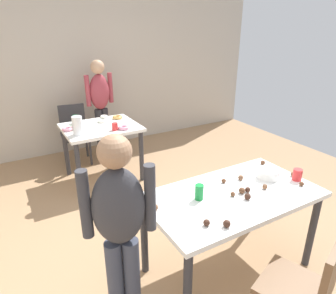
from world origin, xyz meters
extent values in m
plane|color=#9E7A56|center=(0.00, 0.00, 0.00)|extent=(6.40, 6.40, 0.00)
cube|color=#BCB2A3|center=(0.00, 3.20, 1.30)|extent=(6.40, 0.10, 2.60)
cube|color=white|center=(0.14, -0.23, 0.73)|extent=(1.39, 0.77, 0.04)
cylinder|color=#2D2D33|center=(-0.49, -0.55, 0.35)|extent=(0.06, 0.06, 0.71)
cylinder|color=#2D2D33|center=(0.78, -0.55, 0.35)|extent=(0.06, 0.06, 0.71)
cylinder|color=#2D2D33|center=(-0.49, 0.10, 0.35)|extent=(0.06, 0.06, 0.71)
cylinder|color=#2D2D33|center=(0.78, 0.10, 0.35)|extent=(0.06, 0.06, 0.71)
cube|color=white|center=(-0.22, 1.94, 0.73)|extent=(0.95, 0.79, 0.04)
cylinder|color=#2D2D33|center=(-0.64, 1.60, 0.35)|extent=(0.06, 0.06, 0.71)
cylinder|color=#2D2D33|center=(0.19, 1.60, 0.35)|extent=(0.06, 0.06, 0.71)
cylinder|color=#2D2D33|center=(-0.64, 2.27, 0.35)|extent=(0.06, 0.06, 0.71)
cylinder|color=#2D2D33|center=(0.19, 2.27, 0.35)|extent=(0.06, 0.06, 0.71)
cube|color=brown|center=(0.08, -0.91, 0.43)|extent=(0.51, 0.51, 0.04)
cube|color=brown|center=(0.14, -1.08, 0.66)|extent=(0.37, 0.17, 0.42)
cylinder|color=brown|center=(0.18, -0.69, 0.21)|extent=(0.04, 0.04, 0.41)
cube|color=#2D2D33|center=(-0.42, 2.61, 0.43)|extent=(0.44, 0.44, 0.04)
cube|color=#2D2D33|center=(-0.39, 2.79, 0.66)|extent=(0.38, 0.08, 0.42)
cylinder|color=#2D2D33|center=(-0.27, 2.42, 0.21)|extent=(0.04, 0.04, 0.41)
cylinder|color=#2D2D33|center=(-0.60, 2.46, 0.21)|extent=(0.04, 0.04, 0.41)
cylinder|color=#2D2D33|center=(-0.23, 2.76, 0.21)|extent=(0.04, 0.04, 0.41)
cylinder|color=#2D2D33|center=(-0.56, 2.80, 0.21)|extent=(0.04, 0.04, 0.41)
cylinder|color=#383D4C|center=(-0.89, -0.28, 0.37)|extent=(0.11, 0.11, 0.73)
cylinder|color=#383D4C|center=(-0.78, -0.31, 0.37)|extent=(0.11, 0.11, 0.73)
ellipsoid|color=#333338|center=(-0.83, -0.30, 0.99)|extent=(0.37, 0.29, 0.52)
sphere|color=#997051|center=(-0.83, -0.30, 1.35)|extent=(0.20, 0.20, 0.20)
cylinder|color=#333338|center=(-1.01, -0.23, 1.03)|extent=(0.09, 0.09, 0.44)
cylinder|color=#333338|center=(-0.65, -0.36, 1.03)|extent=(0.09, 0.09, 0.44)
cylinder|color=#28282D|center=(0.10, 2.72, 0.38)|extent=(0.11, 0.11, 0.76)
cylinder|color=#28282D|center=(-0.01, 2.70, 0.38)|extent=(0.11, 0.11, 0.76)
ellipsoid|color=#9E3842|center=(0.04, 2.71, 1.03)|extent=(0.35, 0.25, 0.54)
sphere|color=tan|center=(0.04, 2.71, 1.40)|extent=(0.21, 0.21, 0.21)
cylinder|color=#9E3842|center=(0.23, 2.74, 1.07)|extent=(0.08, 0.08, 0.46)
cylinder|color=#9E3842|center=(-0.15, 2.68, 1.07)|extent=(0.08, 0.08, 0.46)
cylinder|color=white|center=(0.58, -0.18, 0.79)|extent=(0.18, 0.18, 0.08)
cylinder|color=#198438|center=(-0.14, -0.16, 0.81)|extent=(0.07, 0.07, 0.12)
cube|color=silver|center=(-0.21, 0.00, 0.75)|extent=(0.17, 0.02, 0.01)
cylinder|color=red|center=(0.77, -0.33, 0.80)|extent=(0.08, 0.08, 0.10)
sphere|color=brown|center=(0.41, -0.30, 0.77)|extent=(0.04, 0.04, 0.04)
sphere|color=brown|center=(0.19, -0.05, 0.77)|extent=(0.04, 0.04, 0.04)
sphere|color=brown|center=(0.74, 0.04, 0.77)|extent=(0.04, 0.04, 0.04)
sphere|color=brown|center=(0.79, -0.27, 0.77)|extent=(0.04, 0.04, 0.04)
sphere|color=brown|center=(0.71, -0.42, 0.77)|extent=(0.04, 0.04, 0.04)
sphere|color=brown|center=(-0.50, -0.12, 0.78)|extent=(0.05, 0.05, 0.05)
sphere|color=#3D2319|center=(-0.18, -0.53, 0.78)|extent=(0.05, 0.05, 0.05)
sphere|color=#3D2319|center=(-0.29, -0.45, 0.77)|extent=(0.05, 0.05, 0.05)
sphere|color=#3D2319|center=(0.26, -0.27, 0.77)|extent=(0.04, 0.04, 0.04)
sphere|color=#3D2319|center=(0.18, -0.35, 0.77)|extent=(0.05, 0.05, 0.05)
sphere|color=brown|center=(0.20, -0.26, 0.78)|extent=(0.05, 0.05, 0.05)
sphere|color=brown|center=(0.11, -0.26, 0.77)|extent=(0.04, 0.04, 0.04)
sphere|color=brown|center=(0.35, -0.09, 0.77)|extent=(0.04, 0.04, 0.04)
cylinder|color=white|center=(-0.56, 1.76, 0.86)|extent=(0.12, 0.12, 0.23)
cylinder|color=green|center=(-0.48, 2.11, 0.80)|extent=(0.09, 0.09, 0.09)
cylinder|color=red|center=(-0.12, 1.69, 0.80)|extent=(0.07, 0.07, 0.09)
cylinder|color=yellow|center=(-0.51, 1.97, 0.80)|extent=(0.07, 0.07, 0.10)
cylinder|color=green|center=(-0.46, 2.22, 0.80)|extent=(0.09, 0.09, 0.10)
torus|color=pink|center=(-0.64, 1.97, 0.77)|extent=(0.13, 0.13, 0.04)
torus|color=pink|center=(-0.01, 1.67, 0.77)|extent=(0.14, 0.14, 0.04)
torus|color=gold|center=(0.09, 2.14, 0.77)|extent=(0.14, 0.14, 0.04)
torus|color=white|center=(-0.16, 2.08, 0.77)|extent=(0.11, 0.11, 0.03)
torus|color=white|center=(-0.06, 2.28, 0.77)|extent=(0.11, 0.11, 0.03)
camera|label=1|loc=(-1.34, -1.76, 2.00)|focal=32.31mm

